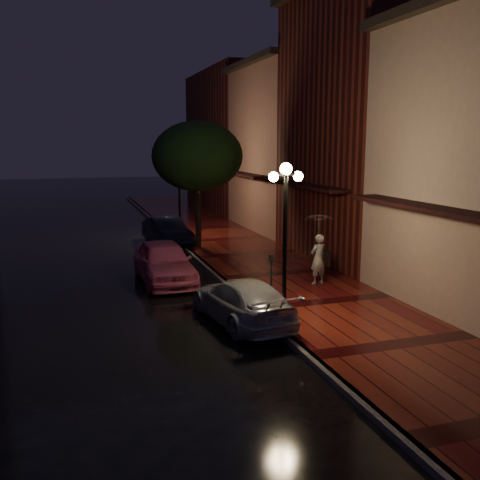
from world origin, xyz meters
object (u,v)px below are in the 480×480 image
object	(u,v)px
woman_with_umbrella	(319,238)
parking_meter	(271,272)
streetlamp_far	(179,189)
street_tree	(198,158)
streetlamp_near	(285,233)
silver_car	(242,301)
pink_car	(164,262)
navy_car	(167,232)

from	to	relation	value
woman_with_umbrella	parking_meter	xyz separation A→B (m)	(-2.20, -1.23, -0.75)
streetlamp_far	street_tree	bearing A→B (deg)	-85.09
streetlamp_far	street_tree	distance (m)	3.44
street_tree	parking_meter	xyz separation A→B (m)	(0.15, -9.00, -3.23)
streetlamp_near	street_tree	world-z (taller)	street_tree
silver_car	parking_meter	size ratio (longest dim) A/B	3.00
streetlamp_near	parking_meter	distance (m)	2.58
street_tree	pink_car	distance (m)	6.93
streetlamp_near	pink_car	size ratio (longest dim) A/B	0.97
street_tree	silver_car	xyz separation A→B (m)	(-1.28, -10.38, -3.63)
silver_car	parking_meter	distance (m)	2.02
street_tree	pink_car	size ratio (longest dim) A/B	1.30
pink_car	parking_meter	world-z (taller)	parking_meter
pink_car	woman_with_umbrella	size ratio (longest dim) A/B	1.83
navy_car	parking_meter	bearing A→B (deg)	-90.63
street_tree	navy_car	xyz separation A→B (m)	(-1.21, 1.53, -3.57)
street_tree	navy_car	bearing A→B (deg)	128.36
streetlamp_near	navy_car	xyz separation A→B (m)	(-0.95, 12.52, -1.92)
pink_car	parking_meter	xyz separation A→B (m)	(2.73, -3.60, 0.25)
streetlamp_far	navy_car	world-z (taller)	streetlamp_far
silver_car	woman_with_umbrella	bearing A→B (deg)	-151.52
streetlamp_far	silver_car	xyz separation A→B (m)	(-1.02, -13.39, -1.98)
navy_car	streetlamp_far	bearing A→B (deg)	49.37
navy_car	woman_with_umbrella	distance (m)	10.02
streetlamp_far	parking_meter	world-z (taller)	streetlamp_far
navy_car	parking_meter	world-z (taller)	parking_meter
streetlamp_near	streetlamp_far	world-z (taller)	same
streetlamp_near	pink_car	distance (m)	6.33
pink_car	navy_car	size ratio (longest dim) A/B	1.08
street_tree	woman_with_umbrella	xyz separation A→B (m)	(2.35, -7.78, -2.48)
streetlamp_far	parking_meter	xyz separation A→B (m)	(0.40, -12.01, -1.59)
street_tree	woman_with_umbrella	world-z (taller)	street_tree
streetlamp_near	streetlamp_far	xyz separation A→B (m)	(0.00, 14.00, 0.00)
streetlamp_far	woman_with_umbrella	xyz separation A→B (m)	(2.60, -10.78, -0.84)
streetlamp_near	street_tree	xyz separation A→B (m)	(0.26, 10.99, 1.64)
streetlamp_near	woman_with_umbrella	world-z (taller)	streetlamp_near
streetlamp_near	parking_meter	xyz separation A→B (m)	(0.40, 1.99, -1.59)
streetlamp_near	parking_meter	bearing A→B (deg)	78.52
streetlamp_far	navy_car	distance (m)	2.61
streetlamp_near	street_tree	size ratio (longest dim) A/B	0.74
pink_car	woman_with_umbrella	bearing A→B (deg)	-26.85
pink_car	streetlamp_far	bearing A→B (deg)	73.45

